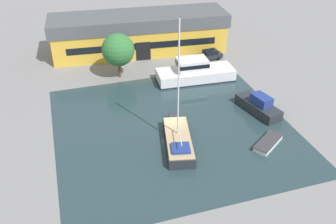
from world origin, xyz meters
TOP-DOWN VIEW (x-y plane):
  - ground_plane at (0.00, 0.00)m, footprint 440.00×440.00m
  - water_canal at (0.00, 0.00)m, footprint 27.69×27.04m
  - warehouse_building at (1.72, 23.91)m, footprint 29.93×10.40m
  - quay_tree_near_building at (-3.49, 15.17)m, footprint 4.78×4.78m
  - parked_car at (11.75, 17.07)m, footprint 4.45×2.10m
  - sailboat_moored at (-0.49, -3.35)m, footprint 4.50×9.69m
  - motor_cruiser at (6.83, 10.88)m, footprint 11.62×4.71m
  - small_dinghy at (9.14, -6.43)m, footprint 4.56×3.87m
  - cabin_boat at (11.51, 0.20)m, footprint 3.72×6.92m

SIDE VIEW (x-z plane):
  - ground_plane at x=0.00m, z-range 0.00..0.00m
  - water_canal at x=0.00m, z-range 0.00..0.01m
  - small_dinghy at x=9.14m, z-range 0.01..0.62m
  - sailboat_moored at x=-0.49m, z-range -6.46..7.90m
  - parked_car at x=11.75m, z-range 0.00..1.63m
  - cabin_boat at x=11.51m, z-range -0.33..2.14m
  - motor_cruiser at x=6.83m, z-range -0.47..2.97m
  - warehouse_building at x=1.72m, z-range 0.04..6.52m
  - quay_tree_near_building at x=-3.49m, z-range 0.98..7.74m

